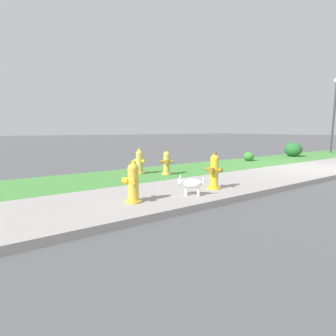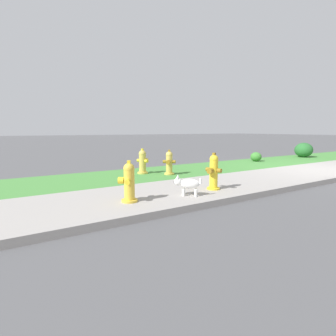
% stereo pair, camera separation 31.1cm
% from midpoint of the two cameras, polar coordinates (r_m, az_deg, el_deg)
% --- Properties ---
extents(ground_plane, '(120.00, 120.00, 0.00)m').
position_cam_midpoint_polar(ground_plane, '(9.85, 28.42, -0.14)').
color(ground_plane, '#515154').
extents(sidewalk_pavement, '(18.00, 2.24, 0.01)m').
position_cam_midpoint_polar(sidewalk_pavement, '(9.85, 28.42, -0.11)').
color(sidewalk_pavement, '#9E9993').
rests_on(sidewalk_pavement, ground).
extents(grass_verge, '(18.00, 2.36, 0.01)m').
position_cam_midpoint_polar(grass_verge, '(11.06, 17.78, 1.31)').
color(grass_verge, '#47893D').
rests_on(grass_verge, ground).
extents(fire_hydrant_mid_block, '(0.34, 0.36, 0.75)m').
position_cam_midpoint_polar(fire_hydrant_mid_block, '(4.65, -9.53, -3.19)').
color(fire_hydrant_mid_block, gold).
rests_on(fire_hydrant_mid_block, ground).
extents(fire_hydrant_far_end, '(0.37, 0.39, 0.74)m').
position_cam_midpoint_polar(fire_hydrant_far_end, '(7.67, -7.34, 1.33)').
color(fire_hydrant_far_end, gold).
rests_on(fire_hydrant_far_end, ground).
extents(fire_hydrant_near_corner, '(0.34, 0.34, 0.72)m').
position_cam_midpoint_polar(fire_hydrant_near_corner, '(7.47, -1.49, 1.13)').
color(fire_hydrant_near_corner, gold).
rests_on(fire_hydrant_near_corner, ground).
extents(fire_hydrant_at_driveway, '(0.33, 0.37, 0.80)m').
position_cam_midpoint_polar(fire_hydrant_at_driveway, '(5.68, 8.50, -0.80)').
color(fire_hydrant_at_driveway, yellow).
rests_on(fire_hydrant_at_driveway, ground).
extents(small_white_dog, '(0.46, 0.42, 0.41)m').
position_cam_midpoint_polar(small_white_dog, '(5.10, 3.10, -3.44)').
color(small_white_dog, white).
rests_on(small_white_dog, ground).
extents(street_lamp, '(0.32, 0.32, 4.08)m').
position_cam_midpoint_polar(street_lamp, '(17.30, 32.15, 11.94)').
color(street_lamp, '#3D3D42').
rests_on(street_lamp, ground).
extents(shrub_bush_near_lamp, '(0.80, 0.80, 0.68)m').
position_cam_midpoint_polar(shrub_bush_near_lamp, '(13.91, 25.05, 3.68)').
color(shrub_bush_near_lamp, '#28662D').
rests_on(shrub_bush_near_lamp, ground).
extents(shrub_bush_mid_verge, '(0.44, 0.44, 0.38)m').
position_cam_midpoint_polar(shrub_bush_mid_verge, '(11.30, 16.41, 2.45)').
color(shrub_bush_mid_verge, '#3D7F33').
rests_on(shrub_bush_mid_verge, ground).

